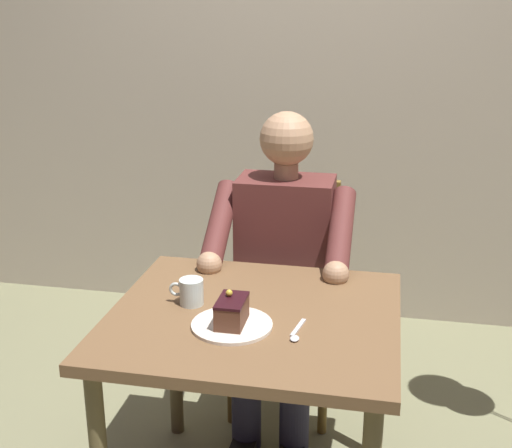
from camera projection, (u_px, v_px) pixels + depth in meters
The scene contains 8 objects.
cafe_rear_panel at pixel (319, 22), 3.24m from camera, with size 6.40×0.12×3.00m, color #B2A490.
dining_table at pixel (254, 340), 2.06m from camera, with size 0.87×0.80×0.71m.
chair at pixel (288, 283), 2.73m from camera, with size 0.42×0.42×0.92m.
seated_person at pixel (281, 269), 2.53m from camera, with size 0.53×0.58×1.22m.
dessert_plate at pixel (232, 325), 1.94m from camera, with size 0.24×0.24×0.01m, color silver.
cake_slice at pixel (232, 311), 1.93m from camera, with size 0.08×0.13×0.10m.
coffee_cup at pixel (191, 291), 2.07m from camera, with size 0.11×0.07×0.08m.
dessert_spoon at pixel (296, 333), 1.89m from camera, with size 0.03×0.14×0.01m.
Camera 1 is at (-0.37, 1.80, 1.61)m, focal length 47.15 mm.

